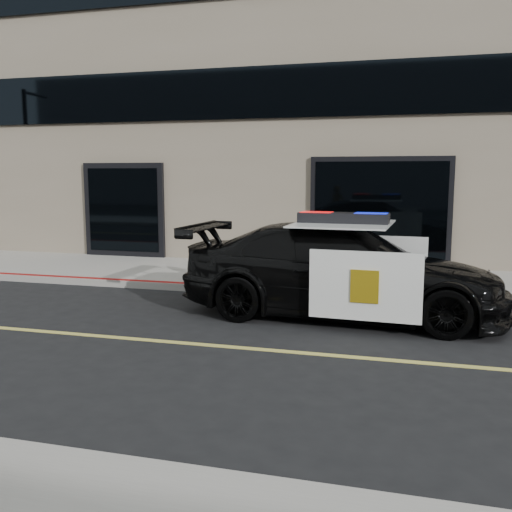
# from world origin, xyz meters

# --- Properties ---
(ground) EXTENTS (120.00, 120.00, 0.00)m
(ground) POSITION_xyz_m (0.00, 0.00, 0.00)
(ground) COLOR black
(ground) RESTS_ON ground
(sidewalk_n) EXTENTS (60.00, 3.50, 0.15)m
(sidewalk_n) POSITION_xyz_m (0.00, 5.25, 0.07)
(sidewalk_n) COLOR gray
(sidewalk_n) RESTS_ON ground
(building_n) EXTENTS (60.00, 7.00, 12.00)m
(building_n) POSITION_xyz_m (0.00, 10.50, 6.00)
(building_n) COLOR #756856
(building_n) RESTS_ON ground
(police_car) EXTENTS (2.82, 5.71, 1.80)m
(police_car) POSITION_xyz_m (-1.35, 2.25, 0.81)
(police_car) COLOR black
(police_car) RESTS_ON ground
(fire_hydrant) EXTENTS (0.38, 0.53, 0.84)m
(fire_hydrant) POSITION_xyz_m (-4.41, 4.16, 0.54)
(fire_hydrant) COLOR #ECEAC5
(fire_hydrant) RESTS_ON sidewalk_n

